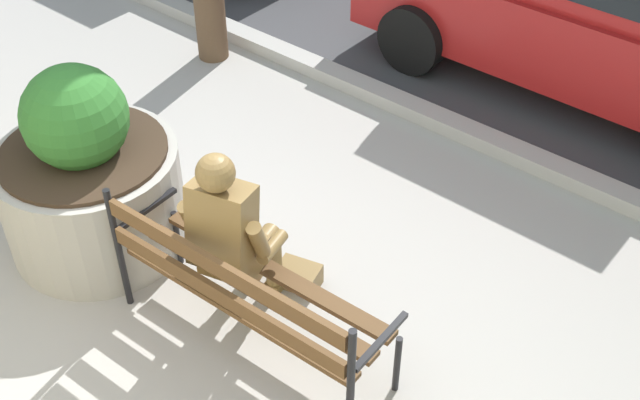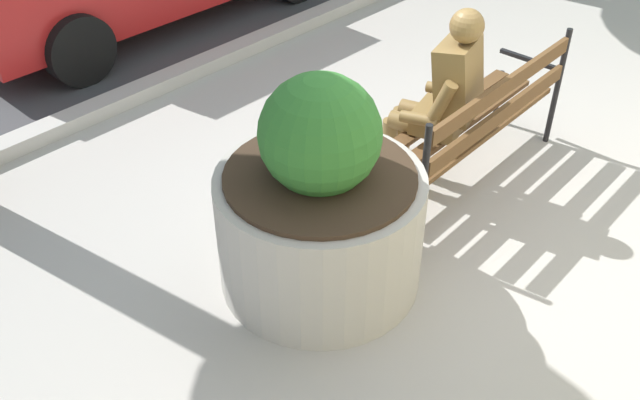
# 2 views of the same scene
# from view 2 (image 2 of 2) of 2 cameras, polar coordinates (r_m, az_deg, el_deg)

# --- Properties ---
(ground_plane) EXTENTS (80.00, 80.00, 0.00)m
(ground_plane) POSITION_cam_2_polar(r_m,az_deg,el_deg) (5.24, 10.81, -0.36)
(ground_plane) COLOR #ADA8A0
(curb_stone) EXTENTS (60.00, 0.20, 0.12)m
(curb_stone) POSITION_cam_2_polar(r_m,az_deg,el_deg) (6.90, -9.46, 10.24)
(curb_stone) COLOR #B2AFA8
(curb_stone) RESTS_ON ground
(park_bench) EXTENTS (1.82, 0.60, 0.95)m
(park_bench) POSITION_cam_2_polar(r_m,az_deg,el_deg) (5.19, 12.24, 6.33)
(park_bench) COLOR brown
(park_bench) RESTS_ON ground
(bronze_statue_seated) EXTENTS (0.61, 0.87, 1.37)m
(bronze_statue_seated) POSITION_cam_2_polar(r_m,az_deg,el_deg) (5.06, 9.02, 7.53)
(bronze_statue_seated) COLOR olive
(bronze_statue_seated) RESTS_ON ground
(concrete_planter) EXTENTS (1.22, 1.22, 1.39)m
(concrete_planter) POSITION_cam_2_polar(r_m,az_deg,el_deg) (4.24, 0.00, -0.76)
(concrete_planter) COLOR #A8A399
(concrete_planter) RESTS_ON ground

